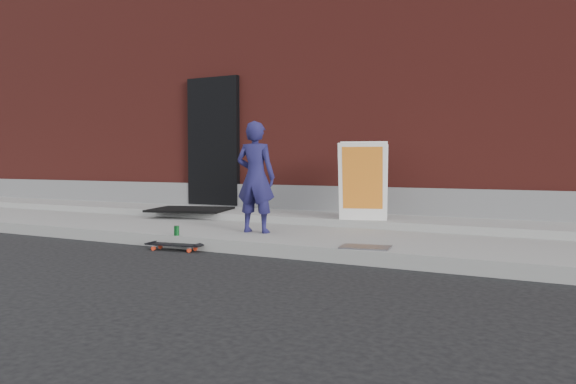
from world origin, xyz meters
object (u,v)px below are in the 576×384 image
Objects in this scene: child at (256,177)px; soda_can at (177,231)px; pizza_sign at (364,181)px; skateboard at (174,245)px.

soda_can is at bearing 38.92° from child.
child reaches higher than pizza_sign.
skateboard is 6.01× the size of soda_can.
soda_can is (-0.69, -0.70, -0.64)m from child.
soda_can is (-1.66, -1.93, -0.57)m from pizza_sign.
pizza_sign is 9.12× the size of soda_can.
child is at bearing -128.36° from pizza_sign.
skateboard is (-0.58, -0.87, -0.78)m from child.
skateboard is 0.25m from soda_can.
soda_can reaches higher than skateboard.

